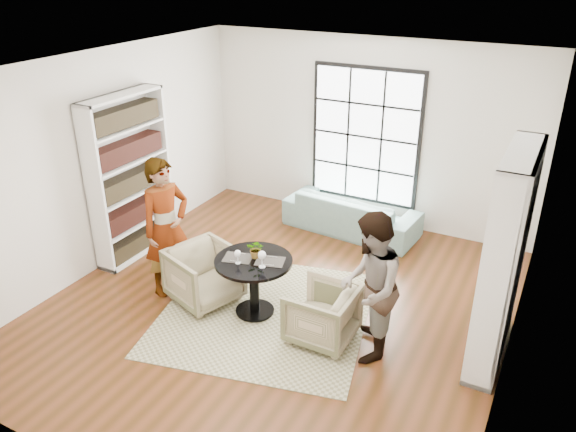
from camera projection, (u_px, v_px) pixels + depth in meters
The scene contains 16 objects.
ground at pixel (278, 305), 7.23m from camera, with size 6.00×6.00×0.00m, color #5D2D16.
room_shell at pixel (297, 201), 7.13m from camera, with size 6.00×6.01×6.00m.
rug at pixel (265, 313), 7.07m from camera, with size 2.51×2.51×0.01m, color tan.
pedestal_table at pixel (254, 275), 6.86m from camera, with size 0.95×0.95×0.76m.
sofa at pixel (352, 213), 9.05m from camera, with size 2.15×0.84×0.63m, color gray.
armchair_left at pixel (204, 275), 7.20m from camera, with size 0.79×0.81×0.74m, color tan.
armchair_right at pixel (322, 314), 6.48m from camera, with size 0.72×0.75×0.68m, color tan.
person_left at pixel (166, 227), 7.19m from camera, with size 0.68×0.44×1.86m, color gray.
person_right at pixel (370, 287), 6.03m from camera, with size 0.84×0.65×1.72m, color gray.
placemat_left at pixel (238, 258), 6.80m from camera, with size 0.34×0.26×0.01m, color #2A2824.
placemat_right at pixel (270, 261), 6.73m from camera, with size 0.34×0.26×0.01m, color #2A2824.
cutlery_left at pixel (238, 257), 6.80m from camera, with size 0.14×0.22×0.01m, color silver, non-canonical shape.
cutlery_right at pixel (270, 261), 6.73m from camera, with size 0.14×0.22×0.01m, color silver, non-canonical shape.
wine_glass_left at pixel (238, 254), 6.64m from camera, with size 0.08×0.08×0.18m.
wine_glass_right at pixel (262, 256), 6.55m from camera, with size 0.10×0.10×0.22m.
flower_centerpiece at pixel (256, 249), 6.77m from camera, with size 0.21×0.18×0.23m, color gray.
Camera 1 is at (2.92, -5.29, 4.13)m, focal length 35.00 mm.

